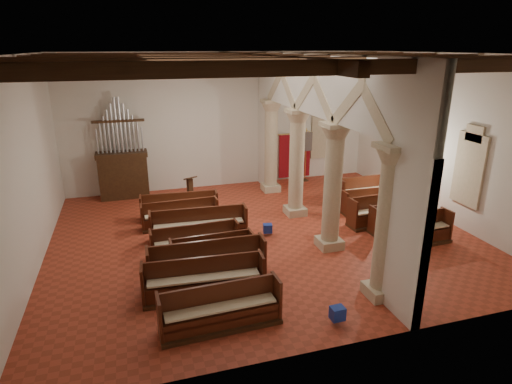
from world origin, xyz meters
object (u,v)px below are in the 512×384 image
Objects in this scene: processional_banner at (305,164)px; aisle_pew_0 at (421,233)px; pipe_organ at (123,166)px; lectern at (190,191)px; nave_pew_0 at (221,314)px.

processional_banner is 7.64m from aisle_pew_0.
pipe_organ is 3.09m from lectern.
aisle_pew_0 reaches higher than nave_pew_0.
pipe_organ reaches higher than processional_banner.
pipe_organ is 1.54× the size of nave_pew_0.
aisle_pew_0 is (6.71, -6.22, -0.11)m from lectern.
lectern reaches higher than aisle_pew_0.
nave_pew_0 is (-6.36, -10.07, -0.47)m from processional_banner.
lectern is at bearing -27.90° from pipe_organ.
lectern is at bearing -166.96° from processional_banner.
lectern is 0.40× the size of nave_pew_0.
processional_banner is at bearing 94.17° from aisle_pew_0.
processional_banner reaches higher than nave_pew_0.
lectern is 0.54× the size of aisle_pew_0.
pipe_organ reaches higher than aisle_pew_0.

